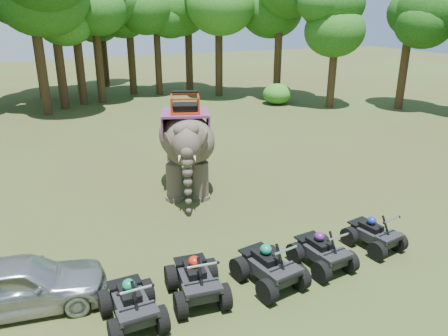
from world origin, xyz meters
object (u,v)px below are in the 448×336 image
Objects in this scene: elephant at (186,143)px; atv_1 at (196,275)px; atv_2 at (269,262)px; atv_3 at (322,247)px; atv_4 at (375,230)px; parked_car at (20,284)px; atv_0 at (131,299)px.

elephant is 2.53× the size of atv_1.
atv_2 reaches higher than atv_3.
atv_3 is (1.69, 0.08, -0.04)m from atv_2.
atv_4 is at bearing -4.27° from atv_2.
parked_car is 2.48× the size of atv_4.
elephant is at bearing 109.30° from atv_4.
atv_2 is (5.69, -1.60, -0.01)m from parked_car.
parked_car is at bearing -120.13° from elephant.
parked_car reaches higher than atv_0.
atv_1 is at bearing -89.17° from elephant.
atv_1 is 1.07× the size of atv_3.
elephant is 6.81m from atv_2.
parked_car reaches higher than atv_4.
elephant is at bearing 78.98° from atv_2.
parked_car reaches higher than atv_1.
atv_2 is at bearing -73.13° from elephant.
elephant is 2.53× the size of atv_2.
parked_car is at bearing 163.26° from atv_3.
atv_1 is at bearing 7.02° from atv_0.
atv_3 is at bearing -92.66° from parked_car.
atv_2 is at bearing 177.51° from atv_3.
atv_1 is (-2.18, -6.45, -1.21)m from elephant.
atv_1 is at bearing 172.22° from atv_3.
atv_4 is (1.99, 0.19, -0.03)m from atv_3.
elephant is 2.72× the size of atv_3.
elephant reaches higher than atv_2.
atv_3 is (5.17, 0.05, -0.02)m from atv_0.
parked_car is 2.20× the size of atv_2.
elephant is 2.62× the size of atv_0.
atv_0 is (2.20, -1.57, -0.03)m from parked_car.
atv_0 reaches higher than atv_3.
elephant reaches higher than atv_3.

